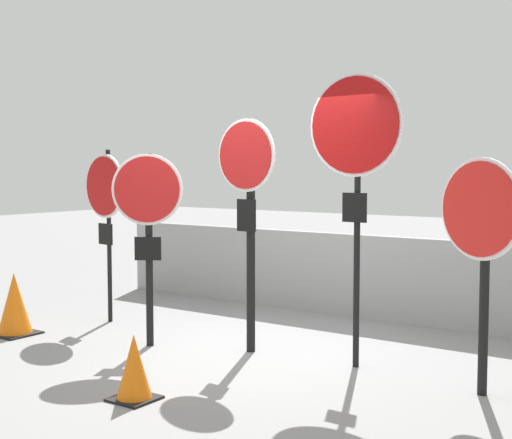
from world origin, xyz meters
The scene contains 9 objects.
ground_plane centered at (0.00, 0.00, 0.00)m, with size 40.00×40.00×0.00m, color gray.
fence_back centered at (0.00, 2.23, 0.51)m, with size 7.33×0.12×1.03m.
stop_sign_0 centered at (-2.29, 0.25, 1.50)m, with size 0.75×0.17×2.06m.
stop_sign_1 centered at (-1.04, -0.33, 1.41)m, with size 0.63×0.41×2.00m.
stop_sign_2 centered at (-0.08, 0.07, 1.59)m, with size 0.72×0.17×2.33m.
stop_sign_3 centered at (1.05, 0.18, 2.04)m, with size 0.94×0.12×2.70m.
stop_sign_4 centered at (2.25, 0.03, 1.36)m, with size 0.76×0.37×1.93m.
traffic_cone_0 centered at (-2.65, -0.78, 0.34)m, with size 0.45×0.45×0.69m.
traffic_cone_1 centered at (0.03, -1.64, 0.26)m, with size 0.34×0.34×0.53m.
Camera 1 is at (4.02, -5.64, 1.85)m, focal length 50.00 mm.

